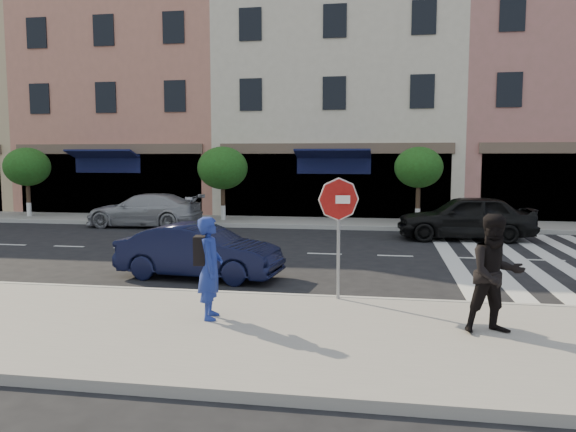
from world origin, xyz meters
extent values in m
plane|color=black|center=(0.00, 0.00, 0.00)|extent=(120.00, 120.00, 0.00)
cube|color=gray|center=(0.00, -3.75, 0.07)|extent=(60.00, 4.50, 0.15)
cube|color=gray|center=(0.00, 11.00, 0.07)|extent=(60.00, 3.00, 0.15)
cube|color=tan|center=(-11.00, 17.00, 7.00)|extent=(10.00, 9.00, 14.00)
cube|color=beige|center=(-0.50, 17.00, 5.50)|extent=(11.00, 9.00, 11.00)
cylinder|color=#473323|center=(-14.00, 10.80, 0.98)|extent=(0.18, 0.18, 1.65)
cylinder|color=silver|center=(-14.00, 10.80, 0.45)|extent=(0.20, 0.20, 0.60)
ellipsoid|color=#1F4714|center=(-14.00, 10.80, 2.35)|extent=(2.00, 2.00, 1.70)
cylinder|color=#473323|center=(-5.00, 10.80, 0.95)|extent=(0.18, 0.18, 1.60)
cylinder|color=silver|center=(-5.00, 10.80, 0.45)|extent=(0.20, 0.20, 0.60)
ellipsoid|color=#1F4714|center=(-5.00, 10.80, 2.32)|extent=(2.10, 2.10, 1.79)
cylinder|color=#473323|center=(3.00, 10.80, 1.00)|extent=(0.18, 0.18, 1.71)
cylinder|color=silver|center=(3.00, 10.80, 0.45)|extent=(0.20, 0.20, 0.60)
ellipsoid|color=#1F4714|center=(3.00, 10.80, 2.38)|extent=(1.90, 1.90, 1.62)
cylinder|color=gray|center=(0.84, -1.65, 1.17)|extent=(0.07, 0.07, 2.04)
cylinder|color=white|center=(0.84, -1.66, 2.01)|extent=(0.80, 0.07, 0.80)
cylinder|color=#9E1411|center=(0.84, -1.68, 2.01)|extent=(0.74, 0.09, 0.74)
cube|color=white|center=(0.84, -1.71, 2.01)|extent=(0.42, 0.05, 0.15)
imported|color=navy|center=(-1.11, -3.27, 0.99)|extent=(0.50, 0.67, 1.67)
imported|color=black|center=(3.30, -3.31, 1.05)|extent=(1.02, 0.89, 1.80)
imported|color=black|center=(-2.50, 0.30, 0.62)|extent=(3.87, 1.69, 1.24)
imported|color=#9C9CA2|center=(-7.76, 9.10, 0.67)|extent=(4.61, 1.91, 1.33)
imported|color=black|center=(4.38, 7.60, 0.76)|extent=(4.57, 2.03, 1.53)
camera|label=1|loc=(1.64, -11.90, 2.78)|focal=35.00mm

